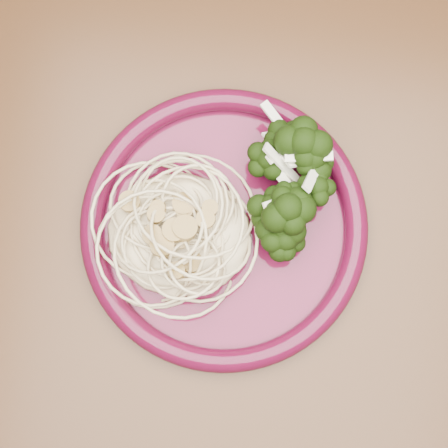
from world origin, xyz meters
The scene contains 6 objects.
dining_table centered at (0.00, 0.00, 0.65)m, with size 1.20×0.80×0.75m.
dinner_plate centered at (-0.01, -0.05, 0.76)m, with size 0.35×0.35×0.02m.
spaghetti_pile centered at (-0.05, -0.06, 0.77)m, with size 0.14×0.12×0.03m, color beige.
scallop_cluster centered at (-0.05, -0.06, 0.81)m, with size 0.11×0.11×0.04m, color #A28343, non-canonical shape.
broccoli_pile centered at (0.04, -0.03, 0.78)m, with size 0.09×0.15×0.05m, color black.
onion_garnish centered at (0.04, -0.03, 0.81)m, with size 0.06×0.09×0.05m, color beige, non-canonical shape.
Camera 1 is at (0.00, -0.15, 1.35)m, focal length 50.00 mm.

